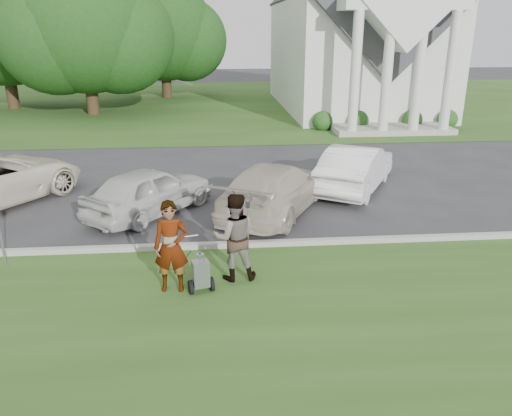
{
  "coord_description": "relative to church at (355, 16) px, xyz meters",
  "views": [
    {
      "loc": [
        -0.37,
        -10.85,
        5.15
      ],
      "look_at": [
        0.55,
        0.0,
        1.23
      ],
      "focal_mm": 35.0,
      "sensor_mm": 36.0,
      "label": 1
    }
  ],
  "objects": [
    {
      "name": "car_c",
      "position": [
        -7.66,
        -20.1,
        -5.2
      ],
      "size": [
        4.2,
        5.48,
        1.48
      ],
      "primitive_type": "imported",
      "rotation": [
        0.0,
        0.0,
        2.66
      ],
      "color": "beige",
      "rests_on": "ground"
    },
    {
      "name": "grass_strip",
      "position": [
        -9.0,
        -26.11,
        -5.93
      ],
      "size": [
        80.0,
        7.0,
        0.01
      ],
      "primitive_type": "cube",
      "color": "#2A4C1A",
      "rests_on": "ground"
    },
    {
      "name": "ground",
      "position": [
        -9.0,
        -23.11,
        -5.94
      ],
      "size": [
        120.0,
        120.0,
        0.0
      ],
      "primitive_type": "plane",
      "color": "#333335",
      "rests_on": "ground"
    },
    {
      "name": "parking_meter_near",
      "position": [
        -8.63,
        -22.92,
        -5.08
      ],
      "size": [
        0.1,
        0.09,
        1.36
      ],
      "color": "gray",
      "rests_on": "ground"
    },
    {
      "name": "person_right",
      "position": [
        -9.01,
        -24.2,
        -4.97
      ],
      "size": [
        0.99,
        0.8,
        1.94
      ],
      "primitive_type": "imported",
      "rotation": [
        0.0,
        0.0,
        3.21
      ],
      "color": "#999999",
      "rests_on": "ground"
    },
    {
      "name": "car_d",
      "position": [
        -4.66,
        -18.07,
        -5.18
      ],
      "size": [
        3.71,
        4.81,
        1.52
      ],
      "primitive_type": "imported",
      "rotation": [
        0.0,
        0.0,
        2.62
      ],
      "color": "white",
      "rests_on": "ground"
    },
    {
      "name": "church",
      "position": [
        0.0,
        0.0,
        0.0
      ],
      "size": [
        9.19,
        19.0,
        24.1
      ],
      "color": "white",
      "rests_on": "ground"
    },
    {
      "name": "person_left",
      "position": [
        -10.31,
        -24.6,
        -4.97
      ],
      "size": [
        0.73,
        0.5,
        1.94
      ],
      "primitive_type": "imported",
      "rotation": [
        0.0,
        0.0,
        -0.05
      ],
      "color": "#999999",
      "rests_on": "ground"
    },
    {
      "name": "striping_cart",
      "position": [
        -9.73,
        -24.74,
        -5.53
      ],
      "size": [
        0.66,
        1.08,
        0.94
      ],
      "rotation": [
        0.0,
        0.0,
        0.26
      ],
      "color": "black",
      "rests_on": "ground"
    },
    {
      "name": "tree_far",
      "position": [
        -23.01,
        1.87,
        -0.25
      ],
      "size": [
        11.64,
        9.2,
        10.73
      ],
      "color": "#332316",
      "rests_on": "ground"
    },
    {
      "name": "curb",
      "position": [
        -9.0,
        -22.56,
        -5.86
      ],
      "size": [
        80.0,
        0.18,
        0.15
      ],
      "primitive_type": "cube",
      "color": "#9E9E93",
      "rests_on": "ground"
    },
    {
      "name": "church_lawn",
      "position": [
        -9.0,
        3.89,
        -5.93
      ],
      "size": [
        80.0,
        30.0,
        0.01
      ],
      "primitive_type": "cube",
      "color": "#2A4C1A",
      "rests_on": "ground"
    },
    {
      "name": "tree_back",
      "position": [
        -13.01,
        6.87,
        -1.21
      ],
      "size": [
        9.61,
        7.6,
        8.89
      ],
      "color": "#332316",
      "rests_on": "ground"
    },
    {
      "name": "tree_left",
      "position": [
        -17.01,
        -1.13,
        -0.83
      ],
      "size": [
        10.63,
        8.4,
        9.71
      ],
      "color": "#332316",
      "rests_on": "ground"
    },
    {
      "name": "car_b",
      "position": [
        -11.3,
        -19.92,
        -5.23
      ],
      "size": [
        3.92,
        4.3,
        1.42
      ],
      "primitive_type": "imported",
      "rotation": [
        0.0,
        0.0,
        2.46
      ],
      "color": "silver",
      "rests_on": "ground"
    }
  ]
}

